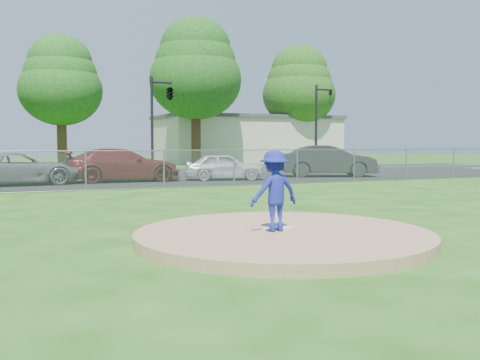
{
  "coord_description": "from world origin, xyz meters",
  "views": [
    {
      "loc": [
        -4.51,
        -8.56,
        1.8
      ],
      "look_at": [
        0.0,
        2.0,
        1.0
      ],
      "focal_mm": 40.0,
      "sensor_mm": 36.0,
      "label": 1
    }
  ],
  "objects_px": {
    "parked_car_gray": "(20,169)",
    "parked_car_darkred": "(122,165)",
    "tree_far_right": "(299,86)",
    "pitcher": "(275,191)",
    "traffic_signal_right": "(319,119)",
    "tree_center": "(61,80)",
    "parked_car_charcoal": "(328,161)",
    "tree_right": "(196,68)",
    "commercial_building": "(246,139)",
    "parked_car_pearl": "(224,166)",
    "traffic_signal_center": "(168,95)"
  },
  "relations": [
    {
      "from": "parked_car_gray",
      "to": "parked_car_darkred",
      "type": "relative_size",
      "value": 0.93
    },
    {
      "from": "tree_far_right",
      "to": "parked_car_gray",
      "type": "height_order",
      "value": "tree_far_right"
    },
    {
      "from": "pitcher",
      "to": "traffic_signal_right",
      "type": "bearing_deg",
      "value": -128.73
    },
    {
      "from": "tree_center",
      "to": "parked_car_charcoal",
      "type": "distance_m",
      "value": 22.58
    },
    {
      "from": "tree_right",
      "to": "parked_car_gray",
      "type": "relative_size",
      "value": 2.37
    },
    {
      "from": "traffic_signal_right",
      "to": "parked_car_darkred",
      "type": "relative_size",
      "value": 1.06
    },
    {
      "from": "commercial_building",
      "to": "tree_right",
      "type": "bearing_deg",
      "value": -139.4
    },
    {
      "from": "parked_car_charcoal",
      "to": "parked_car_darkred",
      "type": "bearing_deg",
      "value": 107.89
    },
    {
      "from": "tree_center",
      "to": "parked_car_pearl",
      "type": "height_order",
      "value": "tree_center"
    },
    {
      "from": "parked_car_darkred",
      "to": "parked_car_charcoal",
      "type": "bearing_deg",
      "value": -92.18
    },
    {
      "from": "commercial_building",
      "to": "pitcher",
      "type": "height_order",
      "value": "commercial_building"
    },
    {
      "from": "traffic_signal_center",
      "to": "parked_car_gray",
      "type": "bearing_deg",
      "value": -143.53
    },
    {
      "from": "traffic_signal_right",
      "to": "parked_car_gray",
      "type": "xyz_separation_m",
      "value": [
        -18.44,
        -6.04,
        -2.67
      ]
    },
    {
      "from": "pitcher",
      "to": "parked_car_darkred",
      "type": "distance_m",
      "value": 16.23
    },
    {
      "from": "tree_far_right",
      "to": "pitcher",
      "type": "bearing_deg",
      "value": -119.97
    },
    {
      "from": "commercial_building",
      "to": "parked_car_gray",
      "type": "xyz_separation_m",
      "value": [
        -20.2,
        -22.04,
        -1.47
      ]
    },
    {
      "from": "tree_right",
      "to": "parked_car_pearl",
      "type": "height_order",
      "value": "tree_right"
    },
    {
      "from": "parked_car_gray",
      "to": "parked_car_pearl",
      "type": "height_order",
      "value": "parked_car_gray"
    },
    {
      "from": "commercial_building",
      "to": "parked_car_pearl",
      "type": "relative_size",
      "value": 4.31
    },
    {
      "from": "traffic_signal_center",
      "to": "pitcher",
      "type": "distance_m",
      "value": 22.65
    },
    {
      "from": "parked_car_pearl",
      "to": "traffic_signal_right",
      "type": "bearing_deg",
      "value": -39.24
    },
    {
      "from": "traffic_signal_center",
      "to": "pitcher",
      "type": "relative_size",
      "value": 3.83
    },
    {
      "from": "parked_car_darkred",
      "to": "tree_center",
      "type": "bearing_deg",
      "value": 4.75
    },
    {
      "from": "parked_car_pearl",
      "to": "tree_center",
      "type": "bearing_deg",
      "value": 33.16
    },
    {
      "from": "traffic_signal_right",
      "to": "pitcher",
      "type": "bearing_deg",
      "value": -123.24
    },
    {
      "from": "tree_center",
      "to": "tree_far_right",
      "type": "relative_size",
      "value": 0.92
    },
    {
      "from": "traffic_signal_right",
      "to": "parked_car_darkred",
      "type": "distance_m",
      "value": 15.4
    },
    {
      "from": "tree_right",
      "to": "parked_car_pearl",
      "type": "relative_size",
      "value": 3.06
    },
    {
      "from": "tree_right",
      "to": "traffic_signal_center",
      "type": "relative_size",
      "value": 2.08
    },
    {
      "from": "tree_center",
      "to": "parked_car_pearl",
      "type": "distance_m",
      "value": 20.35
    },
    {
      "from": "parked_car_darkred",
      "to": "parked_car_pearl",
      "type": "height_order",
      "value": "parked_car_darkred"
    },
    {
      "from": "traffic_signal_center",
      "to": "parked_car_gray",
      "type": "xyz_separation_m",
      "value": [
        -8.17,
        -6.04,
        -3.92
      ]
    },
    {
      "from": "parked_car_gray",
      "to": "parked_car_pearl",
      "type": "distance_m",
      "value": 9.13
    },
    {
      "from": "traffic_signal_right",
      "to": "pitcher",
      "type": "xyz_separation_m",
      "value": [
        -14.39,
        -21.96,
        -2.43
      ]
    },
    {
      "from": "commercial_building",
      "to": "pitcher",
      "type": "xyz_separation_m",
      "value": [
        -16.16,
        -37.96,
        -1.23
      ]
    },
    {
      "from": "tree_right",
      "to": "commercial_building",
      "type": "bearing_deg",
      "value": 40.6
    },
    {
      "from": "traffic_signal_right",
      "to": "parked_car_darkred",
      "type": "height_order",
      "value": "traffic_signal_right"
    },
    {
      "from": "traffic_signal_center",
      "to": "parked_car_gray",
      "type": "relative_size",
      "value": 1.14
    },
    {
      "from": "pitcher",
      "to": "parked_car_gray",
      "type": "xyz_separation_m",
      "value": [
        -4.05,
        15.92,
        -0.24
      ]
    },
    {
      "from": "parked_car_gray",
      "to": "parked_car_pearl",
      "type": "xyz_separation_m",
      "value": [
        9.11,
        -0.55,
        -0.03
      ]
    },
    {
      "from": "commercial_building",
      "to": "pitcher",
      "type": "relative_size",
      "value": 11.22
    },
    {
      "from": "pitcher",
      "to": "commercial_building",
      "type": "bearing_deg",
      "value": -118.54
    },
    {
      "from": "tree_far_right",
      "to": "traffic_signal_center",
      "type": "height_order",
      "value": "tree_far_right"
    },
    {
      "from": "tree_right",
      "to": "pitcher",
      "type": "xyz_separation_m",
      "value": [
        -9.16,
        -31.96,
        -6.72
      ]
    },
    {
      "from": "commercial_building",
      "to": "tree_center",
      "type": "xyz_separation_m",
      "value": [
        -17.0,
        -4.0,
        4.31
      ]
    },
    {
      "from": "commercial_building",
      "to": "traffic_signal_right",
      "type": "bearing_deg",
      "value": -96.29
    },
    {
      "from": "traffic_signal_right",
      "to": "tree_right",
      "type": "bearing_deg",
      "value": 117.64
    },
    {
      "from": "tree_far_right",
      "to": "parked_car_pearl",
      "type": "relative_size",
      "value": 2.82
    },
    {
      "from": "tree_center",
      "to": "parked_car_pearl",
      "type": "bearing_deg",
      "value": -72.37
    },
    {
      "from": "tree_right",
      "to": "tree_far_right",
      "type": "relative_size",
      "value": 1.08
    }
  ]
}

